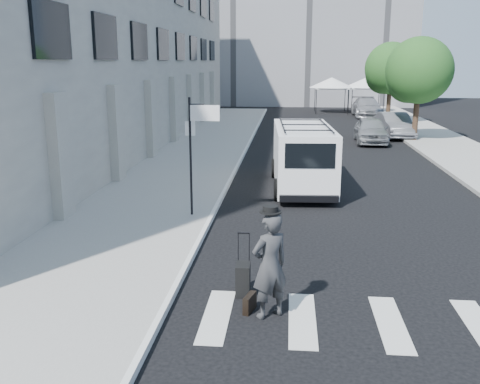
% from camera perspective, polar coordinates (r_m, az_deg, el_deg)
% --- Properties ---
extents(ground, '(120.00, 120.00, 0.00)m').
position_cam_1_polar(ground, '(12.98, 3.72, -7.26)').
color(ground, black).
rests_on(ground, ground).
extents(sidewalk_left, '(4.50, 48.00, 0.15)m').
position_cam_1_polar(sidewalk_left, '(28.84, -3.81, 4.64)').
color(sidewalk_left, gray).
rests_on(sidewalk_left, ground).
extents(sidewalk_right, '(4.00, 56.00, 0.15)m').
position_cam_1_polar(sidewalk_right, '(33.59, 20.38, 5.11)').
color(sidewalk_right, gray).
rests_on(sidewalk_right, ground).
extents(building_left, '(10.00, 44.00, 12.00)m').
position_cam_1_polar(building_left, '(32.37, -16.68, 15.63)').
color(building_left, gray).
rests_on(building_left, ground).
extents(sign_pole, '(1.03, 0.07, 3.50)m').
position_cam_1_polar(sign_pole, '(15.67, -4.50, 6.41)').
color(sign_pole, black).
rests_on(sign_pole, sidewalk_left).
extents(tree_near, '(3.80, 3.83, 6.03)m').
position_cam_1_polar(tree_near, '(33.07, 18.33, 11.95)').
color(tree_near, black).
rests_on(tree_near, ground).
extents(tree_far, '(3.80, 3.83, 6.03)m').
position_cam_1_polar(tree_far, '(41.90, 15.60, 12.39)').
color(tree_far, black).
rests_on(tree_far, ground).
extents(tent_left, '(4.00, 4.00, 3.20)m').
position_cam_1_polar(tent_left, '(50.29, 9.75, 11.40)').
color(tent_left, black).
rests_on(tent_left, ground).
extents(tent_right, '(4.00, 4.00, 3.20)m').
position_cam_1_polar(tent_right, '(51.12, 13.35, 11.27)').
color(tent_right, black).
rests_on(tent_right, ground).
extents(businessman, '(0.88, 0.82, 2.03)m').
position_cam_1_polar(businessman, '(9.89, 3.20, -7.84)').
color(businessman, '#333335').
rests_on(businessman, ground).
extents(briefcase, '(0.24, 0.46, 0.34)m').
position_cam_1_polar(briefcase, '(10.41, 1.04, -11.75)').
color(briefcase, black).
rests_on(briefcase, ground).
extents(suitcase, '(0.30, 0.46, 1.27)m').
position_cam_1_polar(suitcase, '(11.04, 0.32, -9.26)').
color(suitcase, black).
rests_on(suitcase, ground).
extents(cargo_van, '(2.45, 6.27, 2.32)m').
position_cam_1_polar(cargo_van, '(20.17, 6.68, 3.85)').
color(cargo_van, white).
rests_on(cargo_van, ground).
extents(parked_car_a, '(1.97, 4.48, 1.50)m').
position_cam_1_polar(parked_car_a, '(32.17, 13.79, 6.44)').
color(parked_car_a, gray).
rests_on(parked_car_a, ground).
extents(parked_car_b, '(1.99, 4.74, 1.52)m').
position_cam_1_polar(parked_car_b, '(34.98, 16.14, 6.88)').
color(parked_car_b, slate).
rests_on(parked_car_b, ground).
extents(parked_car_c, '(2.29, 5.54, 1.60)m').
position_cam_1_polar(parked_car_c, '(47.37, 13.37, 8.78)').
color(parked_car_c, gray).
rests_on(parked_car_c, ground).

